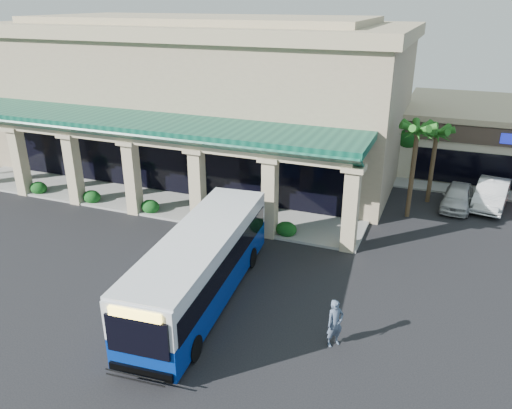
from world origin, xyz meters
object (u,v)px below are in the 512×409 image
at_px(car_silver, 458,197).
at_px(car_white, 492,194).
at_px(transit_bus, 201,267).
at_px(pedestrian, 335,323).

relative_size(car_silver, car_white, 0.84).
bearing_deg(car_silver, transit_bus, -118.28).
distance_m(pedestrian, car_silver, 17.04).
relative_size(pedestrian, car_silver, 0.45).
distance_m(pedestrian, car_white, 18.64).
relative_size(transit_bus, car_silver, 2.69).
xyz_separation_m(car_silver, car_white, (2.03, 1.06, 0.11)).
height_order(transit_bus, pedestrian, transit_bus).
bearing_deg(car_white, car_silver, -143.65).
distance_m(transit_bus, car_white, 20.77).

